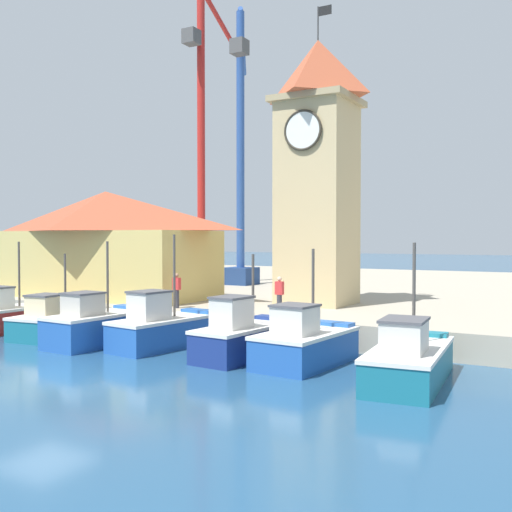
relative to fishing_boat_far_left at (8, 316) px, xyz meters
The scene contains 15 objects.
ground_plane 10.89m from the fishing_boat_far_left, 32.72° to the right, with size 300.00×300.00×0.00m, color navy.
quay_wharf 24.61m from the fishing_boat_far_left, 68.19° to the left, with size 120.00×40.00×1.05m, color #A89E89.
fishing_boat_far_left is the anchor object (origin of this frame).
fishing_boat_left_outer 3.15m from the fishing_boat_far_left, ahead, with size 2.42×4.39×3.61m.
fishing_boat_left_inner 6.14m from the fishing_boat_far_left, ahead, with size 2.23×4.47×4.17m.
fishing_boat_mid_left 8.81m from the fishing_boat_far_left, ahead, with size 2.45×4.77×4.44m.
fishing_boat_center 12.57m from the fishing_boat_far_left, ahead, with size 2.16×4.51×3.71m.
fishing_boat_mid_right 15.00m from the fishing_boat_far_left, ahead, with size 2.44×4.29×3.93m.
fishing_boat_right_inner 18.76m from the fishing_boat_far_left, ahead, with size 2.38×5.30×4.16m.
clock_tower 16.23m from the fishing_boat_far_left, 37.08° to the left, with size 3.78×3.78×14.50m.
warehouse_left 7.36m from the fishing_boat_far_left, 91.68° to the left, with size 12.59×5.80×5.84m.
port_crane_near 19.07m from the fishing_boat_far_left, 93.18° to the left, with size 2.00×8.16×21.11m.
port_crane_far 19.42m from the fishing_boat_far_left, 83.97° to the left, with size 4.09×7.02×19.33m.
dock_worker_near_tower 12.65m from the fishing_boat_far_left, 19.79° to the left, with size 0.34×0.22×1.62m.
dock_worker_along_quay 7.83m from the fishing_boat_far_left, 31.26° to the left, with size 0.34×0.22×1.62m.
Camera 1 is at (14.30, -12.41, 4.29)m, focal length 42.00 mm.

